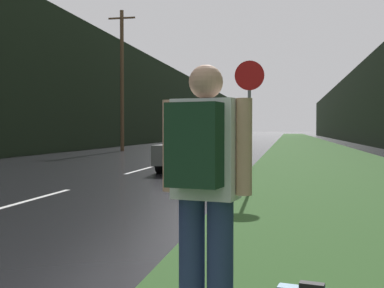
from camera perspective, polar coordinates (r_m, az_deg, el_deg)
grass_verge at (r=39.95m, az=13.73°, el=-0.32°), size 6.00×240.00×0.02m
lane_stripe_b at (r=10.26m, az=-18.14°, el=-6.19°), size 0.12×3.00×0.01m
lane_stripe_c at (r=16.68m, az=-6.22°, el=-3.09°), size 0.12×3.00×0.01m
lane_stripe_d at (r=23.43m, az=-1.06°, el=-1.69°), size 0.12×3.00×0.01m
treeline_far_side at (r=52.10m, az=-5.15°, el=5.06°), size 2.00×140.00×8.88m
treeline_near_side at (r=50.54m, az=20.11°, el=4.41°), size 2.00×140.00×7.71m
utility_pole_far at (r=32.00m, az=-8.30°, el=7.65°), size 1.80×0.24×9.16m
stop_sign at (r=10.50m, az=6.81°, el=3.58°), size 0.64×0.07×2.89m
hitchhiker_with_backpack at (r=3.23m, az=1.42°, el=-4.47°), size 0.63×0.49×1.84m
car_passing_near at (r=16.86m, az=0.50°, el=-0.68°), size 2.03×4.68×1.35m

